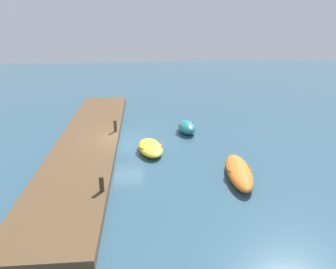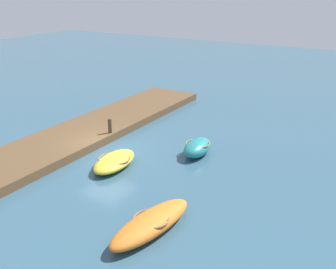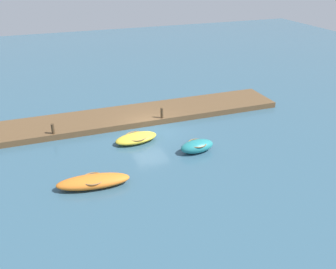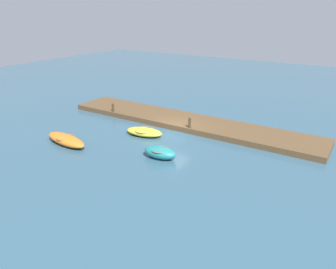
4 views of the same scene
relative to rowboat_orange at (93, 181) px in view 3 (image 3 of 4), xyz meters
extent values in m
plane|color=#33566B|center=(-5.42, -6.40, -0.36)|extent=(84.00, 84.00, 0.00)
cube|color=brown|center=(-5.42, -8.76, -0.13)|extent=(23.00, 3.92, 0.46)
ellipsoid|color=orange|center=(0.00, 0.00, -0.01)|extent=(4.26, 1.77, 0.70)
torus|color=olive|center=(0.00, 0.00, 0.19)|extent=(1.50, 1.50, 0.07)
ellipsoid|color=gold|center=(-3.83, -4.62, -0.07)|extent=(3.24, 1.92, 0.58)
torus|color=olive|center=(-3.83, -4.62, 0.09)|extent=(1.79, 1.79, 0.07)
ellipsoid|color=teal|center=(-7.26, -1.80, 0.06)|extent=(2.46, 1.41, 0.82)
torus|color=olive|center=(-7.26, -1.80, 0.28)|extent=(1.38, 1.38, 0.07)
cylinder|color=#47331E|center=(-6.61, -7.05, 0.52)|extent=(0.22, 0.22, 0.84)
cylinder|color=#47331E|center=(1.58, -7.05, 0.48)|extent=(0.22, 0.22, 0.75)
camera|label=1|loc=(14.40, -5.00, 7.69)|focal=33.05mm
camera|label=2|loc=(11.00, 7.24, 8.32)|focal=44.84mm
camera|label=3|loc=(2.21, 18.28, 11.65)|focal=39.97mm
camera|label=4|loc=(-18.47, 14.71, 9.14)|focal=34.67mm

